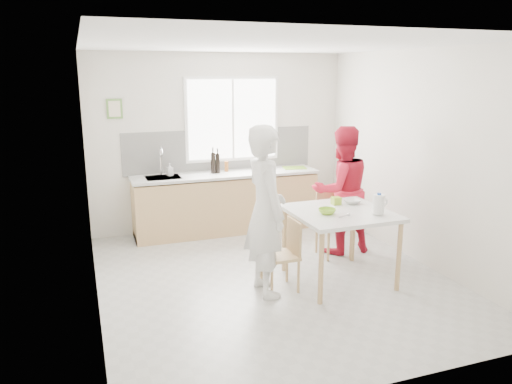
% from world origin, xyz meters
% --- Properties ---
extents(ground, '(4.50, 4.50, 0.00)m').
position_xyz_m(ground, '(0.00, 0.00, 0.00)').
color(ground, '#B7B7B2').
rests_on(ground, ground).
extents(room_shell, '(4.50, 4.50, 4.50)m').
position_xyz_m(room_shell, '(0.00, 0.00, 1.64)').
color(room_shell, silver).
rests_on(room_shell, ground).
extents(window, '(1.50, 0.06, 1.30)m').
position_xyz_m(window, '(0.20, 2.23, 1.70)').
color(window, white).
rests_on(window, room_shell).
extents(backsplash, '(3.00, 0.02, 0.65)m').
position_xyz_m(backsplash, '(0.00, 2.24, 1.23)').
color(backsplash, white).
rests_on(backsplash, room_shell).
extents(picture_frame, '(0.22, 0.03, 0.28)m').
position_xyz_m(picture_frame, '(-1.55, 2.23, 1.90)').
color(picture_frame, '#629543').
rests_on(picture_frame, room_shell).
extents(kitchen_counter, '(2.84, 0.64, 1.37)m').
position_xyz_m(kitchen_counter, '(-0.00, 1.95, 0.42)').
color(kitchen_counter, tan).
rests_on(kitchen_counter, ground).
extents(dining_table, '(1.12, 1.12, 0.85)m').
position_xyz_m(dining_table, '(0.71, -0.30, 0.76)').
color(dining_table, silver).
rests_on(dining_table, ground).
extents(chair_left, '(0.38, 0.38, 0.81)m').
position_xyz_m(chair_left, '(0.02, -0.31, 0.44)').
color(chair_left, tan).
rests_on(chair_left, ground).
extents(chair_far, '(0.40, 0.40, 0.85)m').
position_xyz_m(chair_far, '(1.05, 0.51, 0.47)').
color(chair_far, tan).
rests_on(chair_far, ground).
extents(person_white, '(0.46, 0.69, 1.88)m').
position_xyz_m(person_white, '(-0.21, -0.31, 0.94)').
color(person_white, white).
rests_on(person_white, ground).
extents(person_red, '(0.84, 0.66, 1.72)m').
position_xyz_m(person_red, '(1.21, 0.57, 0.86)').
color(person_red, red).
rests_on(person_red, ground).
extents(bowl_green, '(0.20, 0.20, 0.06)m').
position_xyz_m(bowl_green, '(0.51, -0.36, 0.88)').
color(bowl_green, '#8EC72E').
rests_on(bowl_green, dining_table).
extents(bowl_white, '(0.22, 0.22, 0.05)m').
position_xyz_m(bowl_white, '(1.01, -0.05, 0.88)').
color(bowl_white, silver).
rests_on(bowl_white, dining_table).
extents(milk_jug, '(0.18, 0.13, 0.23)m').
position_xyz_m(milk_jug, '(1.04, -0.58, 0.98)').
color(milk_jug, white).
rests_on(milk_jug, dining_table).
extents(green_box, '(0.10, 0.10, 0.09)m').
position_xyz_m(green_box, '(0.81, -0.02, 0.90)').
color(green_box, '#8FB329').
rests_on(green_box, dining_table).
extents(spoon, '(0.15, 0.07, 0.01)m').
position_xyz_m(spoon, '(0.63, -0.52, 0.86)').
color(spoon, '#A5A5AA').
rests_on(spoon, dining_table).
extents(cutting_board, '(0.39, 0.31, 0.01)m').
position_xyz_m(cutting_board, '(1.14, 1.96, 0.93)').
color(cutting_board, '#7BB429').
rests_on(cutting_board, kitchen_counter).
extents(wine_bottle_a, '(0.07, 0.07, 0.32)m').
position_xyz_m(wine_bottle_a, '(-0.19, 1.99, 1.08)').
color(wine_bottle_a, black).
rests_on(wine_bottle_a, kitchen_counter).
extents(wine_bottle_b, '(0.07, 0.07, 0.30)m').
position_xyz_m(wine_bottle_b, '(-0.11, 2.00, 1.07)').
color(wine_bottle_b, black).
rests_on(wine_bottle_b, kitchen_counter).
extents(jar_amber, '(0.06, 0.06, 0.16)m').
position_xyz_m(jar_amber, '(0.04, 2.06, 1.00)').
color(jar_amber, '#985521').
rests_on(jar_amber, kitchen_counter).
extents(soap_bottle, '(0.10, 0.10, 0.18)m').
position_xyz_m(soap_bottle, '(-0.83, 2.05, 1.01)').
color(soap_bottle, '#999999').
rests_on(soap_bottle, kitchen_counter).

